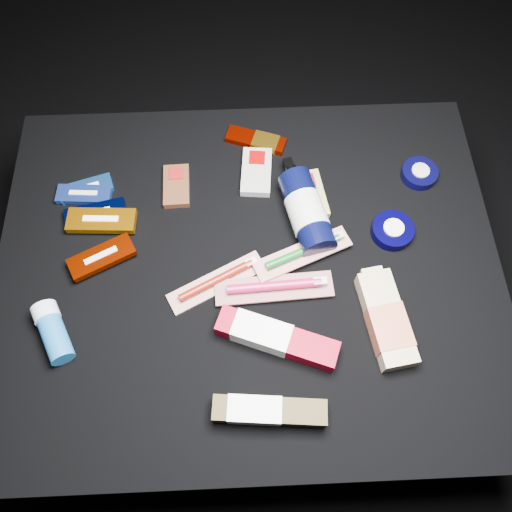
{
  "coord_description": "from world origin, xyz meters",
  "views": [
    {
      "loc": [
        -0.0,
        -0.39,
        1.28
      ],
      "look_at": [
        0.01,
        0.01,
        0.42
      ],
      "focal_mm": 35.0,
      "sensor_mm": 36.0,
      "label": 1
    }
  ],
  "objects_px": {
    "deodorant_stick": "(53,331)",
    "toothpaste_carton_red": "(271,337)",
    "lotion_bottle": "(307,212)",
    "bodywash_bottle": "(386,321)"
  },
  "relations": [
    {
      "from": "deodorant_stick",
      "to": "toothpaste_carton_red",
      "type": "bearing_deg",
      "value": -29.73
    },
    {
      "from": "lotion_bottle",
      "to": "toothpaste_carton_red",
      "type": "bearing_deg",
      "value": -121.57
    },
    {
      "from": "bodywash_bottle",
      "to": "toothpaste_carton_red",
      "type": "bearing_deg",
      "value": 176.94
    },
    {
      "from": "lotion_bottle",
      "to": "bodywash_bottle",
      "type": "relative_size",
      "value": 1.16
    },
    {
      "from": "lotion_bottle",
      "to": "bodywash_bottle",
      "type": "distance_m",
      "value": 0.26
    },
    {
      "from": "deodorant_stick",
      "to": "lotion_bottle",
      "type": "bearing_deg",
      "value": -1.11
    },
    {
      "from": "bodywash_bottle",
      "to": "deodorant_stick",
      "type": "height_order",
      "value": "deodorant_stick"
    },
    {
      "from": "lotion_bottle",
      "to": "toothpaste_carton_red",
      "type": "xyz_separation_m",
      "value": [
        -0.08,
        -0.24,
        -0.01
      ]
    },
    {
      "from": "lotion_bottle",
      "to": "bodywash_bottle",
      "type": "xyz_separation_m",
      "value": [
        0.13,
        -0.22,
        -0.02
      ]
    },
    {
      "from": "lotion_bottle",
      "to": "deodorant_stick",
      "type": "relative_size",
      "value": 1.88
    }
  ]
}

